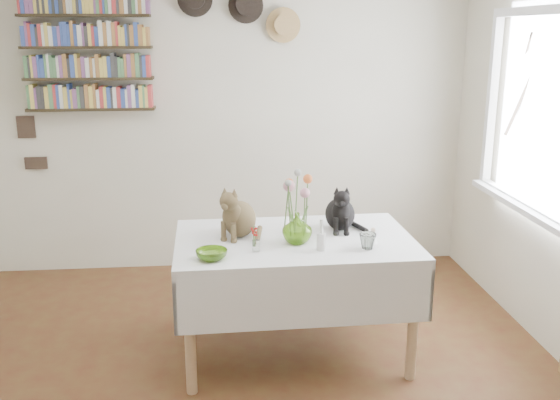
{
  "coord_description": "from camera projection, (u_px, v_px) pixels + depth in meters",
  "views": [
    {
      "loc": [
        -0.08,
        -2.99,
        2.01
      ],
      "look_at": [
        0.26,
        0.51,
        1.05
      ],
      "focal_mm": 40.0,
      "sensor_mm": 36.0,
      "label": 1
    }
  ],
  "objects": [
    {
      "name": "dining_table",
      "position": [
        294.0,
        267.0,
        3.87
      ],
      "size": [
        1.47,
        0.97,
        0.78
      ],
      "color": "white",
      "rests_on": "room"
    },
    {
      "name": "wall_art_plaques",
      "position": [
        30.0,
        142.0,
        5.1
      ],
      "size": [
        0.21,
        0.02,
        0.44
      ],
      "color": "#38281E",
      "rests_on": "room"
    },
    {
      "name": "black_cat",
      "position": [
        340.0,
        206.0,
        3.96
      ],
      "size": [
        0.23,
        0.28,
        0.31
      ],
      "primitive_type": null,
      "rotation": [
        0.0,
        0.0,
        -0.12
      ],
      "color": "black",
      "rests_on": "dining_table"
    },
    {
      "name": "drinking_glass",
      "position": [
        368.0,
        241.0,
        3.62
      ],
      "size": [
        0.1,
        0.1,
        0.09
      ],
      "primitive_type": "imported",
      "rotation": [
        0.0,
        0.0,
        -0.02
      ],
      "color": "white",
      "rests_on": "dining_table"
    },
    {
      "name": "flower_bouquet",
      "position": [
        297.0,
        187.0,
        3.66
      ],
      "size": [
        0.17,
        0.12,
        0.39
      ],
      "color": "#4C7233",
      "rests_on": "flower_vase"
    },
    {
      "name": "berry_jar",
      "position": [
        256.0,
        239.0,
        3.57
      ],
      "size": [
        0.04,
        0.04,
        0.17
      ],
      "color": "white",
      "rests_on": "dining_table"
    },
    {
      "name": "green_bowl",
      "position": [
        212.0,
        255.0,
        3.46
      ],
      "size": [
        0.21,
        0.21,
        0.06
      ],
      "primitive_type": "imported",
      "rotation": [
        0.0,
        0.0,
        -0.23
      ],
      "color": "#97CC40",
      "rests_on": "dining_table"
    },
    {
      "name": "bookshelf_unit",
      "position": [
        88.0,
        52.0,
        4.89
      ],
      "size": [
        1.0,
        0.16,
        0.91
      ],
      "color": "#2D2313",
      "rests_on": "room"
    },
    {
      "name": "window",
      "position": [
        541.0,
        129.0,
        3.98
      ],
      "size": [
        0.12,
        1.52,
        1.32
      ],
      "color": "white",
      "rests_on": "room"
    },
    {
      "name": "porcelain_figurine",
      "position": [
        373.0,
        236.0,
        3.72
      ],
      "size": [
        0.05,
        0.05,
        0.1
      ],
      "color": "white",
      "rests_on": "dining_table"
    },
    {
      "name": "tabby_cat",
      "position": [
        239.0,
        209.0,
        3.83
      ],
      "size": [
        0.34,
        0.36,
        0.33
      ],
      "primitive_type": null,
      "rotation": [
        0.0,
        0.0,
        -0.57
      ],
      "color": "brown",
      "rests_on": "dining_table"
    },
    {
      "name": "room",
      "position": [
        237.0,
        189.0,
        3.07
      ],
      "size": [
        4.08,
        4.58,
        2.58
      ],
      "color": "brown",
      "rests_on": "ground"
    },
    {
      "name": "wall_hats",
      "position": [
        242.0,
        10.0,
        4.94
      ],
      "size": [
        0.98,
        0.09,
        0.48
      ],
      "color": "black",
      "rests_on": "room"
    },
    {
      "name": "candlestick",
      "position": [
        321.0,
        240.0,
        3.6
      ],
      "size": [
        0.05,
        0.05,
        0.19
      ],
      "color": "white",
      "rests_on": "dining_table"
    },
    {
      "name": "flower_vase",
      "position": [
        297.0,
        228.0,
        3.71
      ],
      "size": [
        0.2,
        0.2,
        0.19
      ],
      "primitive_type": "imported",
      "rotation": [
        0.0,
        0.0,
        -0.1
      ],
      "color": "#97CC40",
      "rests_on": "dining_table"
    }
  ]
}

